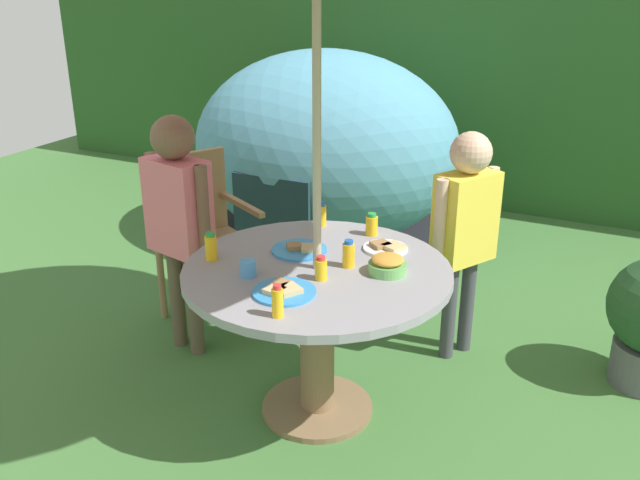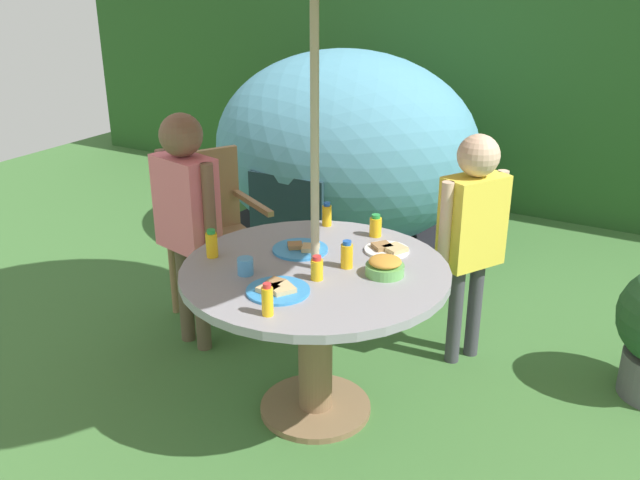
% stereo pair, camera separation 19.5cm
% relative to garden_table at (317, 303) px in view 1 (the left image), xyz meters
% --- Properties ---
extents(ground_plane, '(10.00, 10.00, 0.02)m').
position_rel_garden_table_xyz_m(ground_plane, '(0.00, 0.00, -0.57)').
color(ground_plane, '#3D6B33').
extents(hedge_backdrop, '(9.00, 0.70, 2.11)m').
position_rel_garden_table_xyz_m(hedge_backdrop, '(0.00, 3.51, 0.49)').
color(hedge_backdrop, '#285623').
rests_on(hedge_backdrop, ground_plane).
extents(garden_table, '(1.17, 1.17, 0.73)m').
position_rel_garden_table_xyz_m(garden_table, '(0.00, 0.00, 0.00)').
color(garden_table, brown).
rests_on(garden_table, ground_plane).
extents(wooden_chair, '(0.64, 0.64, 0.97)m').
position_rel_garden_table_xyz_m(wooden_chair, '(-1.00, 0.55, -0.01)').
color(wooden_chair, '#93704C').
rests_on(wooden_chair, ground_plane).
extents(dome_tent, '(2.01, 2.01, 1.39)m').
position_rel_garden_table_xyz_m(dome_tent, '(-0.92, 2.01, 0.13)').
color(dome_tent, teal).
rests_on(dome_tent, ground_plane).
extents(child_in_yellow_shirt, '(0.30, 0.37, 1.21)m').
position_rel_garden_table_xyz_m(child_in_yellow_shirt, '(0.44, 0.79, 0.21)').
color(child_in_yellow_shirt, '#3F3F47').
rests_on(child_in_yellow_shirt, ground_plane).
extents(child_in_pink_shirt, '(0.42, 0.25, 1.28)m').
position_rel_garden_table_xyz_m(child_in_pink_shirt, '(-0.88, 0.20, 0.25)').
color(child_in_pink_shirt, brown).
rests_on(child_in_pink_shirt, ground_plane).
extents(snack_bowl, '(0.16, 0.16, 0.08)m').
position_rel_garden_table_xyz_m(snack_bowl, '(0.29, 0.08, 0.21)').
color(snack_bowl, '#66B259').
rests_on(snack_bowl, garden_table).
extents(plate_mid_left, '(0.25, 0.25, 0.03)m').
position_rel_garden_table_xyz_m(plate_mid_left, '(-0.15, 0.13, 0.18)').
color(plate_mid_left, '#338CD8').
rests_on(plate_mid_left, garden_table).
extents(plate_back_edge, '(0.20, 0.20, 0.03)m').
position_rel_garden_table_xyz_m(plate_back_edge, '(0.20, 0.32, 0.18)').
color(plate_back_edge, white).
rests_on(plate_back_edge, garden_table).
extents(plate_mid_right, '(0.26, 0.26, 0.03)m').
position_rel_garden_table_xyz_m(plate_mid_right, '(-0.01, -0.28, 0.18)').
color(plate_mid_right, '#338CD8').
rests_on(plate_mid_right, garden_table).
extents(juice_bottle_near_left, '(0.04, 0.04, 0.13)m').
position_rel_garden_table_xyz_m(juice_bottle_near_left, '(0.06, -0.46, 0.23)').
color(juice_bottle_near_left, yellow).
rests_on(juice_bottle_near_left, garden_table).
extents(juice_bottle_near_right, '(0.05, 0.05, 0.11)m').
position_rel_garden_table_xyz_m(juice_bottle_near_right, '(0.07, -0.10, 0.22)').
color(juice_bottle_near_right, yellow).
rests_on(juice_bottle_near_right, garden_table).
extents(juice_bottle_far_left, '(0.05, 0.05, 0.13)m').
position_rel_garden_table_xyz_m(juice_bottle_far_left, '(-0.46, -0.12, 0.23)').
color(juice_bottle_far_left, yellow).
rests_on(juice_bottle_far_left, garden_table).
extents(juice_bottle_far_right, '(0.06, 0.06, 0.11)m').
position_rel_garden_table_xyz_m(juice_bottle_far_right, '(0.07, 0.46, 0.22)').
color(juice_bottle_far_right, yellow).
rests_on(juice_bottle_far_right, garden_table).
extents(juice_bottle_center_front, '(0.05, 0.05, 0.12)m').
position_rel_garden_table_xyz_m(juice_bottle_center_front, '(-0.20, 0.47, 0.23)').
color(juice_bottle_center_front, yellow).
rests_on(juice_bottle_center_front, garden_table).
extents(juice_bottle_center_back, '(0.05, 0.05, 0.12)m').
position_rel_garden_table_xyz_m(juice_bottle_center_back, '(0.12, 0.07, 0.23)').
color(juice_bottle_center_back, yellow).
rests_on(juice_bottle_center_back, garden_table).
extents(cup_near, '(0.07, 0.07, 0.07)m').
position_rel_garden_table_xyz_m(cup_near, '(-0.22, -0.20, 0.21)').
color(cup_near, '#4C99D8').
rests_on(cup_near, garden_table).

